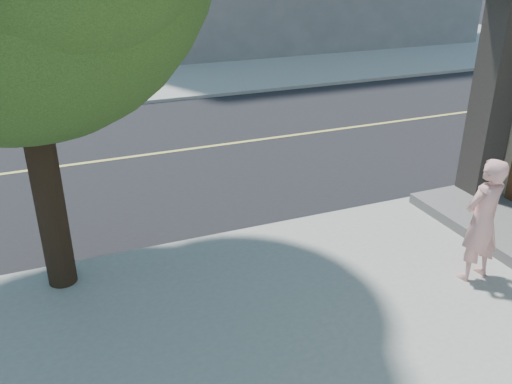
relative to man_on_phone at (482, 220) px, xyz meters
name	(u,v)px	position (x,y,z in m)	size (l,w,h in m)	color
sidewalk_ne	(246,33)	(5.80, 24.13, -0.98)	(29.00, 25.00, 0.12)	#9C9C92
man_on_phone	(482,220)	(0.00, 0.00, 0.00)	(0.67, 0.44, 1.85)	#E39D96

